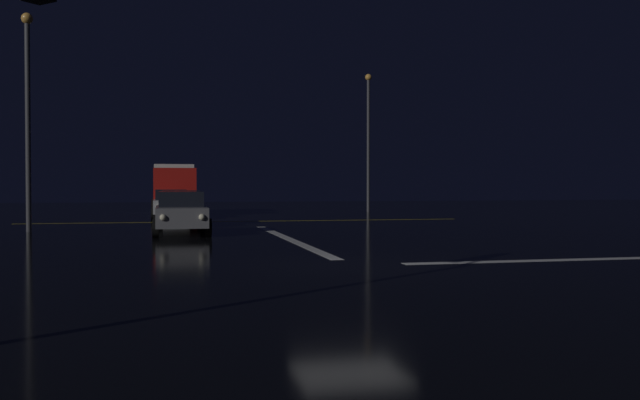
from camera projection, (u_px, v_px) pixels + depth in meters
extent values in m
cube|color=black|center=(350.00, 268.00, 15.93)|extent=(120.00, 120.00, 0.10)
cube|color=white|center=(288.00, 239.00, 23.84)|extent=(0.35, 13.87, 0.01)
cube|color=yellow|center=(248.00, 221.00, 35.16)|extent=(22.00, 0.15, 0.01)
cube|color=slate|center=(181.00, 216.00, 25.99)|extent=(1.80, 4.20, 0.70)
cube|color=black|center=(181.00, 199.00, 26.17)|extent=(1.60, 2.00, 0.55)
cylinder|color=black|center=(208.00, 228.00, 24.68)|extent=(0.22, 0.64, 0.64)
cylinder|color=black|center=(156.00, 228.00, 24.29)|extent=(0.22, 0.64, 0.64)
cylinder|color=black|center=(203.00, 223.00, 27.70)|extent=(0.22, 0.64, 0.64)
cylinder|color=black|center=(156.00, 224.00, 27.31)|extent=(0.22, 0.64, 0.64)
sphere|color=#F9EFC6|center=(202.00, 217.00, 24.06)|extent=(0.22, 0.22, 0.22)
sphere|color=#F9EFC6|center=(163.00, 217.00, 23.78)|extent=(0.22, 0.22, 0.22)
cube|color=black|center=(181.00, 211.00, 31.46)|extent=(1.80, 4.20, 0.70)
cube|color=black|center=(181.00, 197.00, 31.64)|extent=(1.60, 2.00, 0.55)
cylinder|color=black|center=(203.00, 220.00, 30.15)|extent=(0.22, 0.64, 0.64)
cylinder|color=black|center=(160.00, 220.00, 29.75)|extent=(0.22, 0.64, 0.64)
cylinder|color=black|center=(200.00, 217.00, 33.17)|extent=(0.22, 0.64, 0.64)
cylinder|color=black|center=(160.00, 217.00, 32.78)|extent=(0.22, 0.64, 0.64)
sphere|color=#F9EFC6|center=(198.00, 211.00, 29.53)|extent=(0.22, 0.22, 0.22)
sphere|color=#F9EFC6|center=(166.00, 211.00, 29.24)|extent=(0.22, 0.22, 0.22)
cube|color=#B7B7BC|center=(171.00, 206.00, 37.67)|extent=(1.80, 4.20, 0.70)
cube|color=black|center=(171.00, 195.00, 37.85)|extent=(1.60, 2.00, 0.55)
cylinder|color=black|center=(189.00, 214.00, 36.36)|extent=(0.22, 0.64, 0.64)
cylinder|color=black|center=(153.00, 214.00, 35.97)|extent=(0.22, 0.64, 0.64)
cylinder|color=black|center=(187.00, 212.00, 39.38)|extent=(0.22, 0.64, 0.64)
cylinder|color=black|center=(154.00, 212.00, 38.99)|extent=(0.22, 0.64, 0.64)
sphere|color=#F9EFC6|center=(184.00, 206.00, 35.74)|extent=(0.22, 0.22, 0.22)
sphere|color=#F9EFC6|center=(158.00, 207.00, 35.46)|extent=(0.22, 0.22, 0.22)
cube|color=red|center=(175.00, 188.00, 40.96)|extent=(2.40, 2.20, 2.30)
cube|color=silver|center=(174.00, 185.00, 45.34)|extent=(2.40, 5.00, 2.60)
cylinder|color=black|center=(195.00, 207.00, 41.83)|extent=(0.28, 0.96, 0.96)
cylinder|color=black|center=(154.00, 208.00, 41.31)|extent=(0.28, 0.96, 0.96)
cylinder|color=black|center=(192.00, 205.00, 46.41)|extent=(0.28, 0.96, 0.96)
cylinder|color=black|center=(155.00, 205.00, 45.89)|extent=(0.28, 0.96, 0.96)
sphere|color=#F9EFC6|center=(190.00, 199.00, 40.03)|extent=(0.26, 0.26, 0.26)
sphere|color=#F9EFC6|center=(160.00, 199.00, 39.66)|extent=(0.26, 0.26, 0.26)
cylinder|color=#424247|center=(368.00, 146.00, 46.82)|extent=(0.20, 0.20, 8.77)
sphere|color=#F9AD47|center=(368.00, 77.00, 46.72)|extent=(0.44, 0.44, 0.44)
cylinder|color=#424247|center=(28.00, 128.00, 27.22)|extent=(0.20, 0.20, 8.05)
sphere|color=#F9AD47|center=(27.00, 18.00, 27.13)|extent=(0.44, 0.44, 0.44)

